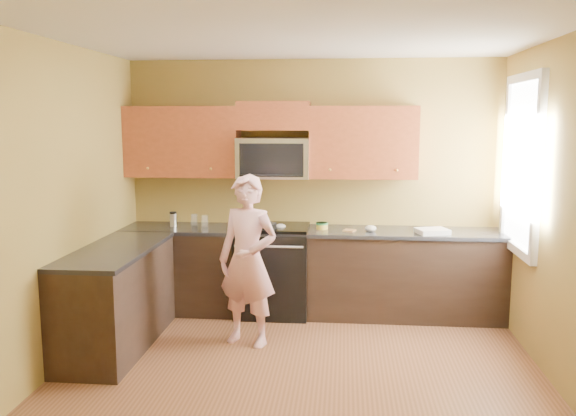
# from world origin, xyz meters

# --- Properties ---
(floor) EXTENTS (4.00, 4.00, 0.00)m
(floor) POSITION_xyz_m (0.00, 0.00, 0.00)
(floor) COLOR brown
(floor) RESTS_ON ground
(ceiling) EXTENTS (4.00, 4.00, 0.00)m
(ceiling) POSITION_xyz_m (0.00, 0.00, 2.70)
(ceiling) COLOR white
(ceiling) RESTS_ON ground
(wall_back) EXTENTS (4.00, 0.00, 4.00)m
(wall_back) POSITION_xyz_m (0.00, 2.00, 1.35)
(wall_back) COLOR olive
(wall_back) RESTS_ON ground
(wall_front) EXTENTS (4.00, 0.00, 4.00)m
(wall_front) POSITION_xyz_m (0.00, -2.00, 1.35)
(wall_front) COLOR olive
(wall_front) RESTS_ON ground
(wall_left) EXTENTS (0.00, 4.00, 4.00)m
(wall_left) POSITION_xyz_m (-2.00, 0.00, 1.35)
(wall_left) COLOR olive
(wall_left) RESTS_ON ground
(wall_right) EXTENTS (0.00, 4.00, 4.00)m
(wall_right) POSITION_xyz_m (2.00, 0.00, 1.35)
(wall_right) COLOR olive
(wall_right) RESTS_ON ground
(cabinet_back_run) EXTENTS (4.00, 0.60, 0.88)m
(cabinet_back_run) POSITION_xyz_m (0.00, 1.70, 0.44)
(cabinet_back_run) COLOR black
(cabinet_back_run) RESTS_ON floor
(cabinet_left_run) EXTENTS (0.60, 1.60, 0.88)m
(cabinet_left_run) POSITION_xyz_m (-1.70, 0.60, 0.44)
(cabinet_left_run) COLOR black
(cabinet_left_run) RESTS_ON floor
(countertop_back) EXTENTS (4.00, 0.62, 0.04)m
(countertop_back) POSITION_xyz_m (0.00, 1.69, 0.90)
(countertop_back) COLOR black
(countertop_back) RESTS_ON cabinet_back_run
(countertop_left) EXTENTS (0.62, 1.60, 0.04)m
(countertop_left) POSITION_xyz_m (-1.69, 0.60, 0.90)
(countertop_left) COLOR black
(countertop_left) RESTS_ON cabinet_left_run
(stove) EXTENTS (0.76, 0.65, 0.95)m
(stove) POSITION_xyz_m (-0.40, 1.68, 0.47)
(stove) COLOR black
(stove) RESTS_ON floor
(microwave) EXTENTS (0.76, 0.40, 0.42)m
(microwave) POSITION_xyz_m (-0.40, 1.80, 1.45)
(microwave) COLOR silver
(microwave) RESTS_ON wall_back
(upper_cab_left) EXTENTS (1.22, 0.33, 0.75)m
(upper_cab_left) POSITION_xyz_m (-1.39, 1.83, 1.45)
(upper_cab_left) COLOR brown
(upper_cab_left) RESTS_ON wall_back
(upper_cab_right) EXTENTS (1.12, 0.33, 0.75)m
(upper_cab_right) POSITION_xyz_m (0.54, 1.83, 1.45)
(upper_cab_right) COLOR brown
(upper_cab_right) RESTS_ON wall_back
(upper_cab_over_mw) EXTENTS (0.76, 0.33, 0.30)m
(upper_cab_over_mw) POSITION_xyz_m (-0.40, 1.83, 2.10)
(upper_cab_over_mw) COLOR brown
(upper_cab_over_mw) RESTS_ON wall_back
(window) EXTENTS (0.06, 1.06, 1.66)m
(window) POSITION_xyz_m (1.98, 1.20, 1.65)
(window) COLOR white
(window) RESTS_ON wall_right
(woman) EXTENTS (0.67, 0.54, 1.57)m
(woman) POSITION_xyz_m (-0.52, 0.78, 0.79)
(woman) COLOR pink
(woman) RESTS_ON floor
(frying_pan) EXTENTS (0.31, 0.48, 0.06)m
(frying_pan) POSITION_xyz_m (-0.47, 1.51, 0.95)
(frying_pan) COLOR black
(frying_pan) RESTS_ON stove
(butter_tub) EXTENTS (0.16, 0.16, 0.09)m
(butter_tub) POSITION_xyz_m (0.12, 1.70, 0.92)
(butter_tub) COLOR yellow
(butter_tub) RESTS_ON countertop_back
(toast_slice) EXTENTS (0.14, 0.14, 0.01)m
(toast_slice) POSITION_xyz_m (0.41, 1.61, 0.93)
(toast_slice) COLOR #B27F47
(toast_slice) RESTS_ON countertop_back
(napkin_a) EXTENTS (0.12, 0.13, 0.06)m
(napkin_a) POSITION_xyz_m (-0.31, 1.64, 0.95)
(napkin_a) COLOR silver
(napkin_a) RESTS_ON countertop_back
(napkin_b) EXTENTS (0.13, 0.14, 0.07)m
(napkin_b) POSITION_xyz_m (0.62, 1.61, 0.95)
(napkin_b) COLOR silver
(napkin_b) RESTS_ON countertop_back
(dish_towel) EXTENTS (0.36, 0.32, 0.05)m
(dish_towel) POSITION_xyz_m (1.24, 1.56, 0.95)
(dish_towel) COLOR white
(dish_towel) RESTS_ON countertop_back
(travel_mug) EXTENTS (0.09, 0.09, 0.16)m
(travel_mug) POSITION_xyz_m (-1.48, 1.71, 0.92)
(travel_mug) COLOR silver
(travel_mug) RESTS_ON countertop_back
(glass_a) EXTENTS (0.09, 0.09, 0.12)m
(glass_a) POSITION_xyz_m (-1.28, 1.82, 0.98)
(glass_a) COLOR silver
(glass_a) RESTS_ON countertop_back
(glass_c) EXTENTS (0.07, 0.07, 0.12)m
(glass_c) POSITION_xyz_m (-1.15, 1.75, 0.98)
(glass_c) COLOR silver
(glass_c) RESTS_ON countertop_back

